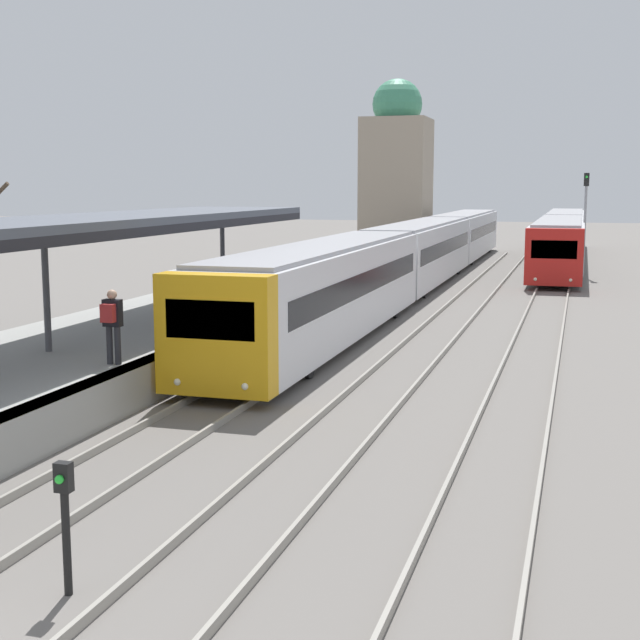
{
  "coord_description": "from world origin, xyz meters",
  "views": [
    {
      "loc": [
        7.67,
        -5.66,
        4.86
      ],
      "look_at": [
        1.61,
        14.94,
        1.63
      ],
      "focal_mm": 50.0,
      "sensor_mm": 36.0,
      "label": 1
    }
  ],
  "objects_px": {
    "train_far": "(562,236)",
    "signal_post_near": "(65,513)",
    "signal_mast_far": "(585,213)",
    "train_near": "(420,250)",
    "person_on_platform": "(112,320)"
  },
  "relations": [
    {
      "from": "person_on_platform",
      "to": "signal_mast_far",
      "type": "bearing_deg",
      "value": 73.18
    },
    {
      "from": "train_far",
      "to": "signal_mast_far",
      "type": "xyz_separation_m",
      "value": [
        1.32,
        -9.46,
        1.77
      ]
    },
    {
      "from": "person_on_platform",
      "to": "train_near",
      "type": "relative_size",
      "value": 0.03
    },
    {
      "from": "train_far",
      "to": "signal_post_near",
      "type": "relative_size",
      "value": 20.79
    },
    {
      "from": "train_near",
      "to": "train_far",
      "type": "bearing_deg",
      "value": 67.85
    },
    {
      "from": "train_near",
      "to": "train_far",
      "type": "xyz_separation_m",
      "value": [
        6.46,
        15.87,
        -0.02
      ]
    },
    {
      "from": "train_far",
      "to": "signal_mast_far",
      "type": "relative_size",
      "value": 6.16
    },
    {
      "from": "signal_mast_far",
      "to": "signal_post_near",
      "type": "bearing_deg",
      "value": -98.07
    },
    {
      "from": "train_near",
      "to": "person_on_platform",
      "type": "bearing_deg",
      "value": -94.67
    },
    {
      "from": "train_near",
      "to": "signal_post_near",
      "type": "distance_m",
      "value": 34.97
    },
    {
      "from": "train_near",
      "to": "signal_post_near",
      "type": "xyz_separation_m",
      "value": [
        1.92,
        -34.91,
        -0.68
      ]
    },
    {
      "from": "train_near",
      "to": "signal_mast_far",
      "type": "relative_size",
      "value": 9.39
    },
    {
      "from": "person_on_platform",
      "to": "train_near",
      "type": "xyz_separation_m",
      "value": [
        2.16,
        26.49,
        -0.23
      ]
    },
    {
      "from": "train_near",
      "to": "train_far",
      "type": "height_order",
      "value": "train_near"
    },
    {
      "from": "person_on_platform",
      "to": "train_far",
      "type": "distance_m",
      "value": 43.23
    }
  ]
}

